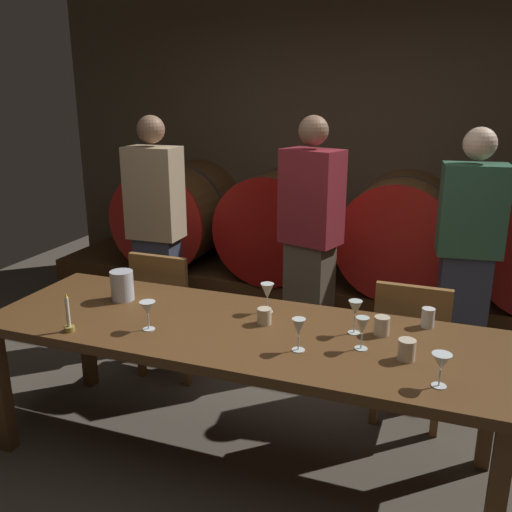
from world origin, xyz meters
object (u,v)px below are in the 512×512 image
object	(u,v)px
cup_center_left	(382,326)
wine_glass_far_left	(148,309)
wine_barrel_center_left	(282,221)
cup_center_right	(407,350)
pitcher	(122,285)
chair_left	(168,308)
guest_left	(156,232)
wine_barrel_far_left	(180,213)
cup_far_right	(428,318)
chair_right	(411,345)
guest_right	(466,261)
wine_glass_center_right	(355,309)
wine_glass_center_left	(299,329)
guest_center	(310,244)
wine_glass_far_right	(441,363)
dining_table	(239,340)
cup_far_left	(264,316)
wine_barrel_center_right	(401,231)
candle_center	(69,321)
wine_glass_right	(362,327)

from	to	relation	value
cup_center_left	wine_glass_far_left	bearing A→B (deg)	-162.77
wine_barrel_center_left	cup_center_right	xyz separation A→B (m)	(1.24, -2.13, 0.00)
wine_glass_far_left	pitcher	bearing A→B (deg)	138.77
chair_left	guest_left	world-z (taller)	guest_left
wine_barrel_far_left	cup_far_right	world-z (taller)	wine_barrel_far_left
wine_barrel_center_left	chair_right	bearing A→B (deg)	-49.22
guest_right	cup_far_right	distance (m)	0.91
wine_barrel_far_left	pitcher	bearing A→B (deg)	-71.32
wine_glass_center_right	cup_center_right	distance (m)	0.34
wine_glass_center_left	wine_barrel_far_left	bearing A→B (deg)	128.42
guest_center	wine_glass_far_right	distance (m)	1.67
dining_table	cup_far_left	size ratio (longest dim) A/B	31.83
guest_left	wine_glass_far_left	bearing A→B (deg)	117.52
cup_center_left	wine_glass_far_right	bearing A→B (deg)	-55.34
guest_left	chair_left	bearing A→B (deg)	125.34
wine_barrel_center_right	candle_center	distance (m)	2.73
chair_left	pitcher	size ratio (longest dim) A/B	5.29
cup_far_left	cup_center_left	size ratio (longest dim) A/B	0.89
dining_table	guest_center	xyz separation A→B (m)	(0.06, 1.16, 0.20)
wine_glass_center_left	wine_glass_center_right	distance (m)	0.34
wine_barrel_center_left	wine_glass_center_left	xyz separation A→B (m)	(0.78, -2.21, 0.06)
chair_right	cup_center_left	bearing A→B (deg)	77.61
cup_far_left	guest_left	bearing A→B (deg)	139.49
wine_barrel_center_left	chair_right	distance (m)	1.89
wine_barrel_far_left	guest_right	size ratio (longest dim) A/B	0.56
dining_table	candle_center	xyz separation A→B (m)	(-0.76, -0.32, 0.12)
wine_barrel_center_left	candle_center	xyz separation A→B (m)	(-0.33, -2.39, 0.01)
chair_left	wine_glass_far_left	size ratio (longest dim) A/B	6.02
wine_glass_center_left	wine_barrel_center_left	bearing A→B (deg)	109.36
guest_left	wine_glass_center_right	distance (m)	1.92
cup_center_right	guest_left	bearing A→B (deg)	148.32
wine_glass_center_left	cup_center_right	size ratio (longest dim) A/B	1.63
guest_left	guest_right	world-z (taller)	guest_left
wine_barrel_center_left	cup_far_right	xyz separation A→B (m)	(1.30, -1.74, 0.00)
chair_right	cup_far_left	world-z (taller)	chair_right
wine_glass_far_left	wine_glass_right	world-z (taller)	wine_glass_right
guest_right	wine_barrel_far_left	bearing A→B (deg)	-26.37
pitcher	dining_table	bearing A→B (deg)	-9.58
wine_glass_far_right	cup_center_left	distance (m)	0.50
guest_center	dining_table	bearing A→B (deg)	104.90
wine_glass_center_left	wine_glass_center_right	size ratio (longest dim) A/B	0.92
dining_table	wine_glass_far_right	distance (m)	1.00
wine_barrel_far_left	wine_glass_center_right	world-z (taller)	wine_barrel_far_left
pitcher	cup_far_right	size ratio (longest dim) A/B	1.71
wine_glass_right	cup_far_right	world-z (taller)	wine_glass_right
candle_center	cup_center_left	xyz separation A→B (m)	(1.43, 0.48, -0.01)
wine_barrel_center_right	wine_glass_center_left	world-z (taller)	wine_barrel_center_right
guest_left	wine_glass_far_right	distance (m)	2.47
wine_barrel_center_right	wine_glass_right	world-z (taller)	wine_barrel_center_right
guest_left	cup_far_left	bearing A→B (deg)	138.67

